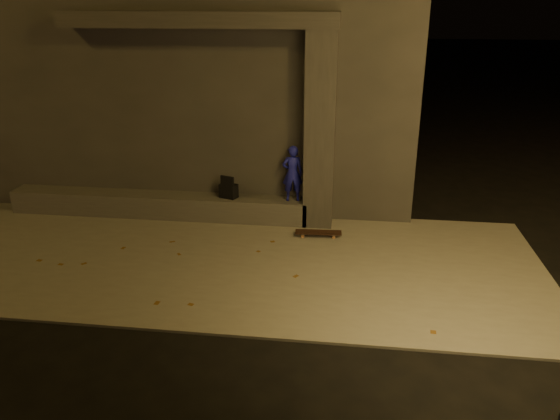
# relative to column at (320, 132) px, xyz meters

# --- Properties ---
(ground) EXTENTS (120.00, 120.00, 0.00)m
(ground) POSITION_rel_column_xyz_m (-1.70, -3.75, -1.84)
(ground) COLOR black
(ground) RESTS_ON ground
(sidewalk) EXTENTS (11.00, 4.40, 0.04)m
(sidewalk) POSITION_rel_column_xyz_m (-1.70, -1.75, -1.82)
(sidewalk) COLOR slate
(sidewalk) RESTS_ON ground
(building) EXTENTS (9.00, 5.10, 5.22)m
(building) POSITION_rel_column_xyz_m (-2.70, 2.74, 0.77)
(building) COLOR #373432
(building) RESTS_ON ground
(ledge) EXTENTS (6.00, 0.55, 0.45)m
(ledge) POSITION_rel_column_xyz_m (-3.20, 0.00, -1.58)
(ledge) COLOR #4D4A45
(ledge) RESTS_ON sidewalk
(column) EXTENTS (0.55, 0.55, 3.60)m
(column) POSITION_rel_column_xyz_m (0.00, 0.00, 0.00)
(column) COLOR #373432
(column) RESTS_ON sidewalk
(canopy) EXTENTS (5.00, 0.70, 0.28)m
(canopy) POSITION_rel_column_xyz_m (-2.20, 0.05, 1.94)
(canopy) COLOR #373432
(canopy) RESTS_ON column
(skateboarder) EXTENTS (0.43, 0.32, 1.08)m
(skateboarder) POSITION_rel_column_xyz_m (-0.50, 0.00, -0.81)
(skateboarder) COLOR #181BA1
(skateboarder) RESTS_ON ledge
(backpack) EXTENTS (0.38, 0.31, 0.46)m
(backpack) POSITION_rel_column_xyz_m (-1.75, -0.00, -1.19)
(backpack) COLOR black
(backpack) RESTS_ON ledge
(skateboard) EXTENTS (0.86, 0.27, 0.09)m
(skateboard) POSITION_rel_column_xyz_m (0.06, -0.65, -1.72)
(skateboard) COLOR black
(skateboard) RESTS_ON sidewalk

